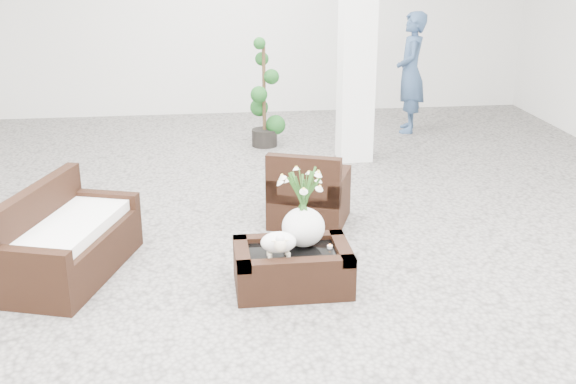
{
  "coord_description": "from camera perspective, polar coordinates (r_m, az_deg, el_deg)",
  "views": [
    {
      "loc": [
        -0.7,
        -5.65,
        2.6
      ],
      "look_at": [
        0.0,
        -0.1,
        0.62
      ],
      "focal_mm": 44.46,
      "sensor_mm": 36.0,
      "label": 1
    }
  ],
  "objects": [
    {
      "name": "shopper",
      "position": [
        10.29,
        9.78,
        9.39
      ],
      "size": [
        0.54,
        0.7,
        1.68
      ],
      "primitive_type": "imported",
      "rotation": [
        0.0,
        0.0,
        -1.82
      ],
      "color": "#334D72",
      "rests_on": "ground"
    },
    {
      "name": "loveseat",
      "position": [
        6.04,
        -17.07,
        -3.11
      ],
      "size": [
        1.06,
        1.52,
        0.73
      ],
      "primitive_type": "cube",
      "rotation": [
        0.0,
        0.0,
        1.25
      ],
      "color": "black",
      "rests_on": "ground"
    },
    {
      "name": "ground",
      "position": [
        6.26,
        -0.12,
        -5.05
      ],
      "size": [
        11.0,
        11.0,
        0.0
      ],
      "primitive_type": "plane",
      "color": "gray",
      "rests_on": "ground"
    },
    {
      "name": "coffee_table",
      "position": [
        5.64,
        0.35,
        -6.2
      ],
      "size": [
        0.9,
        0.6,
        0.31
      ],
      "primitive_type": "cube",
      "color": "black",
      "rests_on": "ground"
    },
    {
      "name": "tealight",
      "position": [
        5.63,
        3.37,
        -4.36
      ],
      "size": [
        0.04,
        0.04,
        0.03
      ],
      "primitive_type": "cylinder",
      "color": "white",
      "rests_on": "coffee_table"
    },
    {
      "name": "column",
      "position": [
        8.7,
        5.62,
        13.81
      ],
      "size": [
        0.4,
        0.4,
        3.5
      ],
      "primitive_type": "cube",
      "color": "white",
      "rests_on": "ground"
    },
    {
      "name": "planter_narcissus",
      "position": [
        5.53,
        1.26,
        -0.48
      ],
      "size": [
        0.44,
        0.44,
        0.8
      ],
      "primitive_type": null,
      "color": "white",
      "rests_on": "coffee_table"
    },
    {
      "name": "sheep_figurine",
      "position": [
        5.43,
        -0.76,
        -4.23
      ],
      "size": [
        0.28,
        0.23,
        0.21
      ],
      "primitive_type": "ellipsoid",
      "color": "white",
      "rests_on": "coffee_table"
    },
    {
      "name": "topiary",
      "position": [
        9.4,
        -1.93,
        7.86
      ],
      "size": [
        0.38,
        0.38,
        1.41
      ],
      "primitive_type": null,
      "color": "#144116",
      "rests_on": "ground"
    },
    {
      "name": "armchair",
      "position": [
        6.86,
        1.75,
        0.53
      ],
      "size": [
        0.89,
        0.88,
        0.74
      ],
      "primitive_type": "cube",
      "rotation": [
        0.0,
        0.0,
        2.77
      ],
      "color": "black",
      "rests_on": "ground"
    }
  ]
}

